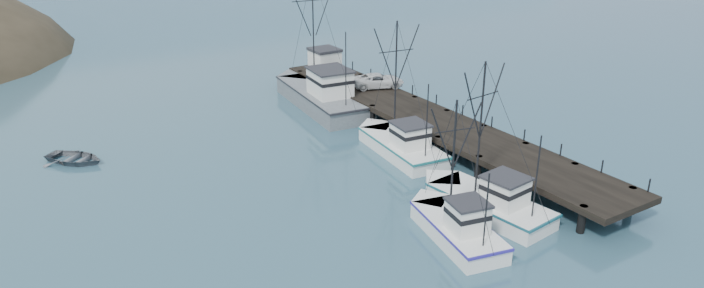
# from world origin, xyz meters

# --- Properties ---
(ground) EXTENTS (400.00, 400.00, 0.00)m
(ground) POSITION_xyz_m (0.00, 0.00, 0.00)
(ground) COLOR #2B4E60
(ground) RESTS_ON ground
(pier) EXTENTS (6.00, 44.00, 2.00)m
(pier) POSITION_xyz_m (14.00, 16.00, 1.69)
(pier) COLOR black
(pier) RESTS_ON ground
(trawler_near) EXTENTS (4.70, 11.07, 11.19)m
(trawler_near) POSITION_xyz_m (8.06, 1.60, 0.82)
(trawler_near) COLOR white
(trawler_near) RESTS_ON ground
(trawler_mid) EXTENTS (4.74, 9.56, 9.66)m
(trawler_mid) POSITION_xyz_m (3.83, -0.01, 0.82)
(trawler_mid) COLOR white
(trawler_mid) RESTS_ON ground
(trawler_far) EXTENTS (4.78, 11.62, 11.78)m
(trawler_far) POSITION_xyz_m (9.41, 13.69, 0.82)
(trawler_far) COLOR white
(trawler_far) RESTS_ON ground
(work_vessel) EXTENTS (6.70, 17.46, 14.29)m
(work_vessel) POSITION_xyz_m (10.15, 28.93, 1.23)
(work_vessel) COLOR slate
(work_vessel) RESTS_ON ground
(pier_shed) EXTENTS (3.00, 3.20, 2.80)m
(pier_shed) POSITION_xyz_m (13.59, 34.00, 3.42)
(pier_shed) COLOR silver
(pier_shed) RESTS_ON pier
(pickup_truck) EXTENTS (5.94, 4.21, 1.50)m
(pickup_truck) POSITION_xyz_m (15.34, 25.69, 2.75)
(pickup_truck) COLOR silver
(pickup_truck) RESTS_ON pier
(motorboat) EXTENTS (6.16, 6.33, 1.07)m
(motorboat) POSITION_xyz_m (-15.09, 26.83, 0.00)
(motorboat) COLOR slate
(motorboat) RESTS_ON ground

